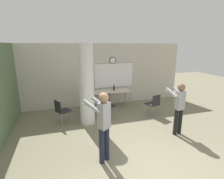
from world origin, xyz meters
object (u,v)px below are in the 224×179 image
(bottle_on_table, at_px, (114,88))
(chair_near_pillar, at_px, (61,110))
(folding_table, at_px, (110,92))
(chair_mid_room, at_px, (154,103))
(chair_table_front, at_px, (107,104))
(person_playing_side, at_px, (179,105))
(chair_table_left, at_px, (87,103))
(person_playing_front, at_px, (103,122))

(bottle_on_table, distance_m, chair_near_pillar, 2.63)
(folding_table, bearing_deg, chair_mid_room, -46.38)
(chair_table_front, xyz_separation_m, person_playing_side, (1.70, -2.01, 0.45))
(chair_table_left, xyz_separation_m, person_playing_side, (2.45, -2.39, 0.45))
(chair_table_front, relative_size, chair_near_pillar, 1.00)
(chair_near_pillar, bearing_deg, person_playing_side, -28.58)
(folding_table, bearing_deg, chair_table_front, -111.35)
(bottle_on_table, relative_size, person_playing_front, 0.17)
(chair_near_pillar, bearing_deg, person_playing_front, -70.23)
(chair_near_pillar, height_order, person_playing_front, person_playing_front)
(chair_table_left, relative_size, chair_table_front, 1.00)
(folding_table, bearing_deg, person_playing_front, -108.73)
(bottle_on_table, bearing_deg, person_playing_side, -70.06)
(chair_table_front, distance_m, person_playing_front, 2.79)
(folding_table, distance_m, person_playing_side, 3.27)
(chair_near_pillar, bearing_deg, folding_table, 27.85)
(chair_table_front, height_order, person_playing_front, person_playing_front)
(person_playing_front, bearing_deg, chair_table_front, 72.26)
(bottle_on_table, bearing_deg, person_playing_front, -111.56)
(chair_near_pillar, distance_m, person_playing_front, 2.68)
(chair_mid_room, bearing_deg, chair_near_pillar, 174.55)
(bottle_on_table, height_order, person_playing_front, person_playing_front)
(chair_near_pillar, height_order, person_playing_side, person_playing_side)
(person_playing_front, xyz_separation_m, person_playing_side, (2.54, 0.61, -0.05))
(folding_table, distance_m, bottle_on_table, 0.28)
(chair_table_left, distance_m, person_playing_side, 3.45)
(bottle_on_table, bearing_deg, chair_table_front, -120.41)
(bottle_on_table, xyz_separation_m, chair_table_left, (-1.35, -0.64, -0.34))
(folding_table, distance_m, chair_mid_room, 2.00)
(person_playing_side, bearing_deg, chair_table_left, 135.76)
(chair_mid_room, xyz_separation_m, person_playing_side, (-0.06, -1.53, 0.45))
(chair_near_pillar, bearing_deg, chair_table_left, 28.14)
(bottle_on_table, distance_m, chair_table_left, 1.54)
(chair_mid_room, relative_size, chair_table_front, 1.00)
(chair_near_pillar, distance_m, person_playing_side, 3.93)
(bottle_on_table, bearing_deg, chair_table_left, -154.56)
(person_playing_front, bearing_deg, chair_near_pillar, 109.77)
(folding_table, xyz_separation_m, bottle_on_table, (0.22, 0.05, 0.16))
(bottle_on_table, distance_m, person_playing_side, 3.23)
(bottle_on_table, xyz_separation_m, person_playing_front, (-1.44, -3.64, 0.16))
(bottle_on_table, relative_size, person_playing_side, 0.18)
(chair_table_left, distance_m, person_playing_front, 3.04)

